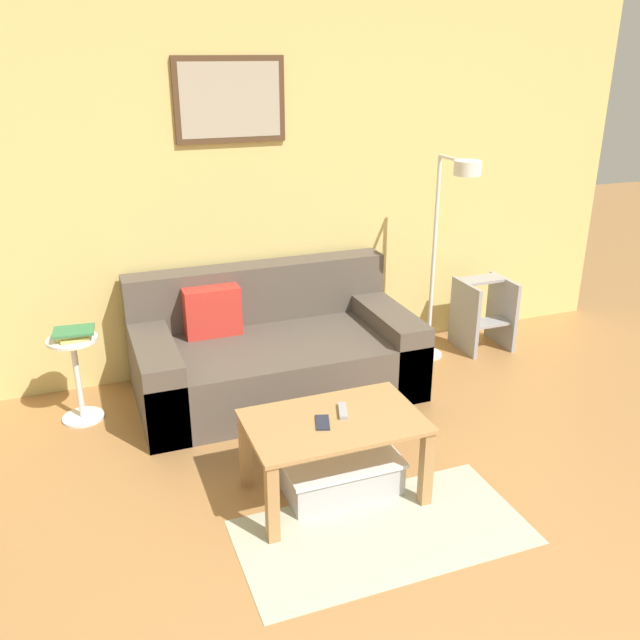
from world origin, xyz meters
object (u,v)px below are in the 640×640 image
storage_bin (338,471)px  book_stack (73,334)px  floor_lamp (451,227)px  couch (273,353)px  side_table (77,372)px  step_stool (484,312)px  remote_control (343,411)px  cell_phone (323,422)px  coffee_table (334,435)px

storage_bin → book_stack: size_ratio=2.44×
floor_lamp → book_stack: floor_lamp is taller
couch → floor_lamp: bearing=-4.1°
couch → side_table: size_ratio=3.32×
book_stack → step_stool: bearing=1.5°
side_table → remote_control: bearing=-44.3°
storage_bin → remote_control: bearing=10.0°
remote_control → step_stool: size_ratio=0.28×
side_table → cell_phone: side_table is taller
coffee_table → floor_lamp: (1.28, 1.12, 0.68)m
side_table → remote_control: side_table is taller
couch → coffee_table: bearing=-92.4°
floor_lamp → side_table: size_ratio=2.74×
coffee_table → cell_phone: size_ratio=6.18×
side_table → step_stool: bearing=1.3°
couch → remote_control: bearing=-89.3°
couch → step_stool: size_ratio=3.38×
side_table → cell_phone: bearing=-48.9°
cell_phone → step_stool: size_ratio=0.27×
couch → step_stool: 1.69m
couch → remote_control: size_ratio=11.89×
cell_phone → couch: bearing=102.5°
step_stool → remote_control: bearing=-142.9°
storage_bin → floor_lamp: (1.23, 1.08, 0.92)m
couch → cell_phone: bearing=-95.4°
side_table → couch: bearing=-1.8°
floor_lamp → remote_control: size_ratio=9.83×
storage_bin → remote_control: 0.35m
cell_phone → step_stool: 2.24m
side_table → book_stack: bearing=-41.4°
side_table → remote_control: 1.72m
book_stack → remote_control: bearing=-44.3°
couch → remote_control: (0.01, -1.16, 0.18)m
couch → book_stack: couch is taller
side_table → step_stool: 2.90m
floor_lamp → storage_bin: bearing=-138.9°
storage_bin → step_stool: size_ratio=1.13×
coffee_table → floor_lamp: 1.83m
remote_control → book_stack: bearing=154.6°
storage_bin → side_table: size_ratio=1.12×
side_table → storage_bin: bearing=-44.9°
side_table → step_stool: side_table is taller
couch → step_stool: (1.69, 0.10, 0.02)m
step_stool → floor_lamp: bearing=-157.5°
side_table → remote_control: (1.23, -1.20, 0.12)m
storage_bin → coffee_table: bearing=-134.6°
floor_lamp → coffee_table: bearing=-138.7°
coffee_table → remote_control: size_ratio=5.77×
step_stool → storage_bin: bearing=-143.2°
couch → coffee_table: couch is taller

